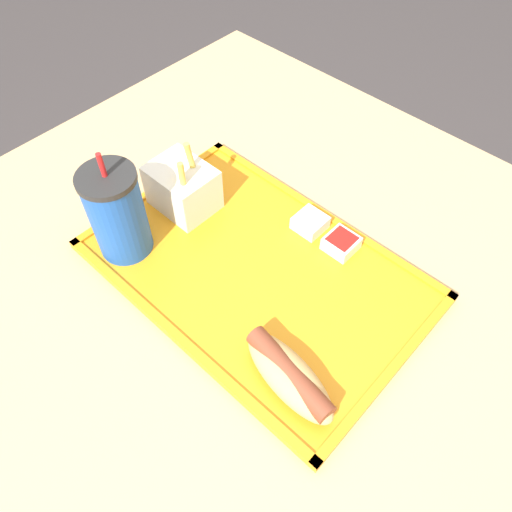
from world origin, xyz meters
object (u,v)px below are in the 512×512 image
at_px(soda_cup, 117,213).
at_px(hot_dog_far, 289,375).
at_px(fries_carton, 183,187).
at_px(sauce_cup_ketchup, 341,243).
at_px(sauce_cup_mayo, 310,222).

bearing_deg(soda_cup, hot_dog_far, 179.86).
distance_m(soda_cup, fries_carton, 0.12).
height_order(hot_dog_far, sauce_cup_ketchup, hot_dog_far).
distance_m(soda_cup, hot_dog_far, 0.32).
xyz_separation_m(soda_cup, hot_dog_far, (-0.31, 0.00, -0.05)).
distance_m(soda_cup, sauce_cup_ketchup, 0.32).
distance_m(sauce_cup_mayo, sauce_cup_ketchup, 0.06).
bearing_deg(sauce_cup_ketchup, sauce_cup_mayo, -0.25).
height_order(soda_cup, sauce_cup_mayo, soda_cup).
xyz_separation_m(soda_cup, sauce_cup_ketchup, (-0.23, -0.21, -0.06)).
bearing_deg(fries_carton, sauce_cup_ketchup, -157.55).
bearing_deg(soda_cup, fries_carton, -90.16).
bearing_deg(sauce_cup_ketchup, soda_cup, 42.19).
height_order(soda_cup, sauce_cup_ketchup, soda_cup).
bearing_deg(hot_dog_far, fries_carton, -20.24).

